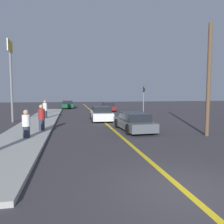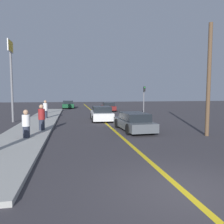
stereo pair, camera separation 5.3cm
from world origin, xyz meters
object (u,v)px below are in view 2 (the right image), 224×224
car_ahead_center (102,114)px  pedestrian_mid_group (26,124)px  utility_pole (209,80)px  traffic_light (144,98)px  car_parked_left_lot (68,105)px  car_near_right_lane (134,122)px  pedestrian_by_sign (45,109)px  pedestrian_far_standing (42,118)px  roadside_sign (11,65)px  car_far_distant (108,107)px

car_ahead_center → pedestrian_mid_group: bearing=-122.0°
utility_pole → car_ahead_center: bearing=122.2°
traffic_light → utility_pole: size_ratio=0.49×
car_parked_left_lot → car_near_right_lane: bearing=-79.7°
pedestrian_by_sign → utility_pole: size_ratio=0.26×
car_near_right_lane → pedestrian_by_sign: size_ratio=2.71×
pedestrian_by_sign → car_near_right_lane: bearing=-48.6°
car_ahead_center → pedestrian_by_sign: (-5.34, 1.75, 0.38)m
car_parked_left_lot → pedestrian_far_standing: pedestrian_far_standing is taller
car_near_right_lane → roadside_sign: (-9.48, 6.34, 4.45)m
car_far_distant → traffic_light: 9.21m
car_near_right_lane → car_far_distant: car_near_right_lane is taller
car_near_right_lane → car_far_distant: size_ratio=1.03×
car_near_right_lane → utility_pole: (3.93, -2.59, 2.77)m
car_ahead_center → roadside_sign: 9.17m
car_far_distant → pedestrian_by_sign: (-7.92, -9.50, 0.42)m
car_ahead_center → utility_pole: 10.46m
pedestrian_by_sign → traffic_light: bearing=4.1°
pedestrian_by_sign → roadside_sign: roadside_sign is taller
pedestrian_mid_group → car_near_right_lane: bearing=16.1°
car_ahead_center → roadside_sign: roadside_sign is taller
car_parked_left_lot → roadside_sign: (-4.64, -17.79, 4.44)m
car_near_right_lane → pedestrian_far_standing: pedestrian_far_standing is taller
pedestrian_far_standing → traffic_light: (9.84, 7.99, 1.09)m
car_far_distant → roadside_sign: size_ratio=0.64×
car_far_distant → traffic_light: (2.49, -8.74, 1.48)m
car_far_distant → traffic_light: traffic_light is taller
car_parked_left_lot → roadside_sign: size_ratio=0.65×
car_ahead_center → pedestrian_mid_group: (-5.29, -7.89, 0.27)m
car_parked_left_lot → roadside_sign: 18.91m
pedestrian_mid_group → utility_pole: bearing=-3.5°
pedestrian_mid_group → pedestrian_far_standing: bearing=77.8°
pedestrian_by_sign → roadside_sign: 5.04m
car_parked_left_lot → pedestrian_by_sign: bearing=-97.8°
pedestrian_far_standing → pedestrian_by_sign: size_ratio=0.97×
pedestrian_by_sign → traffic_light: traffic_light is taller
traffic_light → utility_pole: utility_pole is taller
car_parked_left_lot → car_far_distant: bearing=-50.3°
car_near_right_lane → pedestrian_by_sign: 10.27m
utility_pole → roadside_sign: bearing=146.3°
pedestrian_by_sign → roadside_sign: (-2.69, -1.36, 4.04)m
utility_pole → car_far_distant: bearing=98.1°
car_near_right_lane → roadside_sign: 12.24m
car_parked_left_lot → utility_pole: bearing=-72.9°
pedestrian_mid_group → utility_pole: size_ratio=0.23×
pedestrian_far_standing → roadside_sign: size_ratio=0.24×
pedestrian_mid_group → roadside_sign: roadside_sign is taller
traffic_light → roadside_sign: 13.60m
roadside_sign → pedestrian_mid_group: bearing=-71.7°
car_ahead_center → pedestrian_by_sign: size_ratio=2.41×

